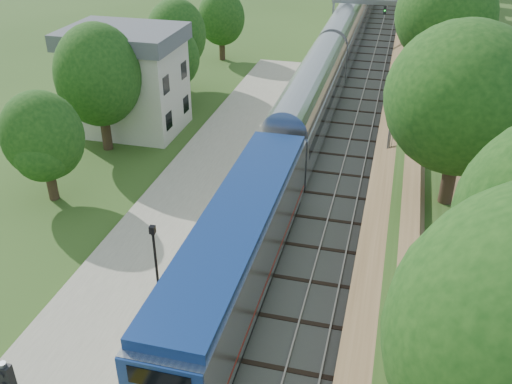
% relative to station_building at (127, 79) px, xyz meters
% --- Properties ---
extents(trackbed, '(9.50, 170.00, 0.28)m').
position_rel_station_building_xyz_m(trackbed, '(16.00, 30.00, -4.02)').
color(trackbed, '#4C4944').
rests_on(trackbed, ground).
extents(platform, '(6.40, 68.00, 0.38)m').
position_rel_station_building_xyz_m(platform, '(8.80, -14.00, -3.90)').
color(platform, gray).
rests_on(platform, ground).
extents(yellow_stripe, '(0.55, 68.00, 0.01)m').
position_rel_station_building_xyz_m(yellow_stripe, '(11.65, -14.00, -3.70)').
color(yellow_stripe, gold).
rests_on(yellow_stripe, platform).
extents(embankment, '(10.64, 170.00, 11.70)m').
position_rel_station_building_xyz_m(embankment, '(24.35, 30.00, -2.14)').
color(embankment, brown).
rests_on(embankment, ground).
extents(station_building, '(8.60, 6.60, 8.00)m').
position_rel_station_building_xyz_m(station_building, '(0.00, 0.00, 0.00)').
color(station_building, silver).
rests_on(station_building, ground).
extents(signal_gantry, '(8.40, 0.38, 6.20)m').
position_rel_station_building_xyz_m(signal_gantry, '(16.47, 24.99, 0.73)').
color(signal_gantry, slate).
rests_on(signal_gantry, ground).
extents(trees_behind_platform, '(7.82, 53.32, 7.21)m').
position_rel_station_building_xyz_m(trees_behind_platform, '(2.83, -9.33, 0.44)').
color(trees_behind_platform, '#332316').
rests_on(trees_behind_platform, ground).
extents(train, '(3.07, 144.23, 4.52)m').
position_rel_station_building_xyz_m(train, '(14.00, 44.19, -1.79)').
color(train, black).
rests_on(train, trackbed).
extents(lamppost_far, '(0.40, 0.40, 4.02)m').
position_rel_station_building_xyz_m(lamppost_far, '(10.50, -19.27, -1.92)').
color(lamppost_far, black).
rests_on(lamppost_far, platform).
extents(signal_farside, '(0.37, 0.29, 6.74)m').
position_rel_station_building_xyz_m(signal_farside, '(20.20, -3.99, 0.15)').
color(signal_farside, slate).
rests_on(signal_farside, ground).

